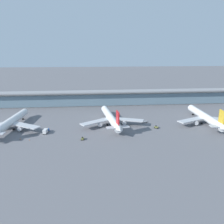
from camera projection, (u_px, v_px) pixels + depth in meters
ground_plane at (115, 130)px, 154.88m from camera, size 1200.00×1200.00×0.00m
airliner_left_stand at (10, 122)px, 154.87m from camera, size 47.71×62.35×16.60m
airliner_centre_stand at (111, 118)px, 164.86m from camera, size 47.61×62.32×16.60m
airliner_right_stand at (205, 117)px, 167.39m from camera, size 47.92×62.29×16.60m
service_truck_under_wing_grey at (144, 122)px, 170.50m from camera, size 6.93×2.58×2.70m
service_truck_mid_apron_olive at (82, 138)px, 137.95m from camera, size 1.90×2.97×2.05m
service_truck_on_taxiway_blue at (46, 131)px, 148.69m from camera, size 3.31×7.55×3.10m
service_truck_at_far_stand_olive at (156, 127)px, 158.22m from camera, size 3.31×3.07×2.05m
terminal_building at (107, 98)px, 221.57m from camera, size 273.75×12.80×15.20m
safety_cone_charlie at (20, 139)px, 138.88m from camera, size 0.62×0.62×0.70m
safety_cone_delta at (29, 140)px, 137.30m from camera, size 0.62×0.62×0.70m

